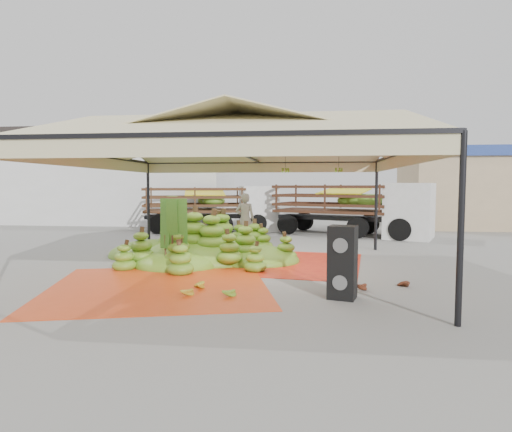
# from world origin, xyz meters

# --- Properties ---
(ground) EXTENTS (90.00, 90.00, 0.00)m
(ground) POSITION_xyz_m (0.00, 0.00, 0.00)
(ground) COLOR slate
(ground) RESTS_ON ground
(canopy_tent) EXTENTS (8.10, 8.10, 4.00)m
(canopy_tent) POSITION_xyz_m (0.00, 0.00, 3.30)
(canopy_tent) COLOR black
(canopy_tent) RESTS_ON ground
(building_white) EXTENTS (14.30, 6.30, 5.40)m
(building_white) POSITION_xyz_m (-10.00, 14.00, 2.71)
(building_white) COLOR silver
(building_white) RESTS_ON ground
(building_tan) EXTENTS (6.30, 5.30, 4.10)m
(building_tan) POSITION_xyz_m (10.00, 13.00, 2.07)
(building_tan) COLOR tan
(building_tan) RESTS_ON ground
(tarp_left) EXTENTS (5.53, 5.37, 0.01)m
(tarp_left) POSITION_xyz_m (-1.51, -2.00, 0.01)
(tarp_left) COLOR red
(tarp_left) RESTS_ON ground
(tarp_right) EXTENTS (4.54, 4.71, 0.01)m
(tarp_right) POSITION_xyz_m (1.13, 1.16, 0.01)
(tarp_right) COLOR red
(tarp_right) RESTS_ON ground
(banana_heap) EXTENTS (7.64, 7.01, 1.33)m
(banana_heap) POSITION_xyz_m (-1.38, 1.60, 0.67)
(banana_heap) COLOR #407418
(banana_heap) RESTS_ON ground
(hand_yellow_a) EXTENTS (0.57, 0.51, 0.22)m
(hand_yellow_a) POSITION_xyz_m (-0.74, -2.67, 0.11)
(hand_yellow_a) COLOR #AD8522
(hand_yellow_a) RESTS_ON ground
(hand_yellow_b) EXTENTS (0.63, 0.58, 0.23)m
(hand_yellow_b) POSITION_xyz_m (-0.66, -2.15, 0.11)
(hand_yellow_b) COLOR gold
(hand_yellow_b) RESTS_ON ground
(hand_red_a) EXTENTS (0.60, 0.56, 0.21)m
(hand_red_a) POSITION_xyz_m (2.74, -1.78, 0.11)
(hand_red_a) COLOR #572914
(hand_red_a) RESTS_ON ground
(hand_red_b) EXTENTS (0.53, 0.50, 0.19)m
(hand_red_b) POSITION_xyz_m (3.70, -1.48, 0.09)
(hand_red_b) COLOR #5A2D14
(hand_red_b) RESTS_ON ground
(hand_green) EXTENTS (0.61, 0.56, 0.22)m
(hand_green) POSITION_xyz_m (0.10, -2.63, 0.11)
(hand_green) COLOR #4E7D1A
(hand_green) RESTS_ON ground
(hanging_bunches) EXTENTS (1.74, 0.24, 0.20)m
(hanging_bunches) POSITION_xyz_m (1.80, 1.43, 2.62)
(hanging_bunches) COLOR #48841B
(hanging_bunches) RESTS_ON ground
(speaker_stack) EXTENTS (0.61, 0.57, 1.41)m
(speaker_stack) POSITION_xyz_m (2.35, -2.54, 0.71)
(speaker_stack) COLOR black
(speaker_stack) RESTS_ON ground
(banana_leaves) EXTENTS (0.96, 1.36, 3.70)m
(banana_leaves) POSITION_xyz_m (-1.74, -0.09, 0.00)
(banana_leaves) COLOR #2C701E
(banana_leaves) RESTS_ON ground
(vendor) EXTENTS (0.70, 0.46, 1.92)m
(vendor) POSITION_xyz_m (-0.58, 4.70, 0.96)
(vendor) COLOR gray
(vendor) RESTS_ON ground
(truck_left) EXTENTS (6.65, 3.71, 2.16)m
(truck_left) POSITION_xyz_m (-2.66, 9.57, 1.33)
(truck_left) COLOR #512A1B
(truck_left) RESTS_ON ground
(truck_right) EXTENTS (7.05, 4.54, 2.29)m
(truck_right) POSITION_xyz_m (3.89, 8.30, 1.41)
(truck_right) COLOR #452717
(truck_right) RESTS_ON ground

